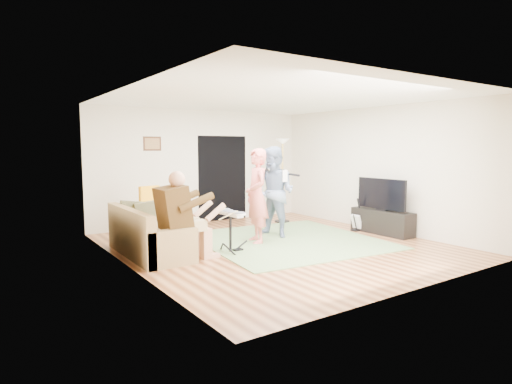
{
  "coord_description": "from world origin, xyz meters",
  "views": [
    {
      "loc": [
        -4.73,
        -6.25,
        1.82
      ],
      "look_at": [
        -0.27,
        0.3,
        0.99
      ],
      "focal_mm": 30.0,
      "sensor_mm": 36.0,
      "label": 1
    }
  ],
  "objects_px": {
    "dining_chair": "(155,221)",
    "tv_cabinet": "(382,222)",
    "drum_kit": "(230,234)",
    "guitar_spare": "(357,221)",
    "singer": "(257,196)",
    "torchiere_lamp": "(282,165)",
    "guitarist": "(274,192)",
    "sofa": "(145,239)",
    "television": "(381,194)"
  },
  "relations": [
    {
      "from": "dining_chair",
      "to": "tv_cabinet",
      "type": "relative_size",
      "value": 0.76
    },
    {
      "from": "drum_kit",
      "to": "guitar_spare",
      "type": "height_order",
      "value": "drum_kit"
    },
    {
      "from": "drum_kit",
      "to": "guitar_spare",
      "type": "distance_m",
      "value": 3.28
    },
    {
      "from": "singer",
      "to": "torchiere_lamp",
      "type": "height_order",
      "value": "torchiere_lamp"
    },
    {
      "from": "torchiere_lamp",
      "to": "tv_cabinet",
      "type": "xyz_separation_m",
      "value": [
        0.9,
        -2.29,
        -1.14
      ]
    },
    {
      "from": "guitarist",
      "to": "guitar_spare",
      "type": "bearing_deg",
      "value": 56.34
    },
    {
      "from": "drum_kit",
      "to": "torchiere_lamp",
      "type": "distance_m",
      "value": 3.39
    },
    {
      "from": "singer",
      "to": "guitar_spare",
      "type": "xyz_separation_m",
      "value": [
        2.46,
        -0.27,
        -0.69
      ]
    },
    {
      "from": "guitarist",
      "to": "tv_cabinet",
      "type": "distance_m",
      "value": 2.42
    },
    {
      "from": "drum_kit",
      "to": "guitarist",
      "type": "bearing_deg",
      "value": 23.61
    },
    {
      "from": "torchiere_lamp",
      "to": "dining_chair",
      "type": "bearing_deg",
      "value": -177.07
    },
    {
      "from": "singer",
      "to": "torchiere_lamp",
      "type": "relative_size",
      "value": 0.89
    },
    {
      "from": "guitarist",
      "to": "dining_chair",
      "type": "distance_m",
      "value": 2.45
    },
    {
      "from": "sofa",
      "to": "torchiere_lamp",
      "type": "relative_size",
      "value": 1.0
    },
    {
      "from": "sofa",
      "to": "singer",
      "type": "height_order",
      "value": "singer"
    },
    {
      "from": "singer",
      "to": "television",
      "type": "xyz_separation_m",
      "value": [
        2.63,
        -0.78,
        -0.05
      ]
    },
    {
      "from": "guitarist",
      "to": "guitar_spare",
      "type": "xyz_separation_m",
      "value": [
        1.87,
        -0.5,
        -0.71
      ]
    },
    {
      "from": "singer",
      "to": "torchiere_lamp",
      "type": "distance_m",
      "value": 2.39
    },
    {
      "from": "guitar_spare",
      "to": "torchiere_lamp",
      "type": "bearing_deg",
      "value": 110.76
    },
    {
      "from": "drum_kit",
      "to": "tv_cabinet",
      "type": "height_order",
      "value": "drum_kit"
    },
    {
      "from": "drum_kit",
      "to": "tv_cabinet",
      "type": "xyz_separation_m",
      "value": [
        3.5,
        -0.39,
        -0.07
      ]
    },
    {
      "from": "guitar_spare",
      "to": "dining_chair",
      "type": "bearing_deg",
      "value": 157.93
    },
    {
      "from": "singer",
      "to": "guitar_spare",
      "type": "distance_m",
      "value": 2.57
    },
    {
      "from": "dining_chair",
      "to": "television",
      "type": "height_order",
      "value": "television"
    },
    {
      "from": "guitar_spare",
      "to": "tv_cabinet",
      "type": "xyz_separation_m",
      "value": [
        0.22,
        -0.51,
        0.05
      ]
    },
    {
      "from": "guitar_spare",
      "to": "singer",
      "type": "bearing_deg",
      "value": 173.71
    },
    {
      "from": "drum_kit",
      "to": "dining_chair",
      "type": "distance_m",
      "value": 1.87
    },
    {
      "from": "guitarist",
      "to": "torchiere_lamp",
      "type": "xyz_separation_m",
      "value": [
        1.2,
        1.28,
        0.47
      ]
    },
    {
      "from": "guitar_spare",
      "to": "torchiere_lamp",
      "type": "distance_m",
      "value": 2.24
    },
    {
      "from": "dining_chair",
      "to": "torchiere_lamp",
      "type": "bearing_deg",
      "value": -8.24
    },
    {
      "from": "guitarist",
      "to": "sofa",
      "type": "bearing_deg",
      "value": -109.51
    },
    {
      "from": "sofa",
      "to": "tv_cabinet",
      "type": "height_order",
      "value": "sofa"
    },
    {
      "from": "guitarist",
      "to": "tv_cabinet",
      "type": "bearing_deg",
      "value": 45.63
    },
    {
      "from": "drum_kit",
      "to": "guitarist",
      "type": "height_order",
      "value": "guitarist"
    },
    {
      "from": "singer",
      "to": "torchiere_lamp",
      "type": "bearing_deg",
      "value": 145.98
    },
    {
      "from": "drum_kit",
      "to": "dining_chair",
      "type": "height_order",
      "value": "dining_chair"
    },
    {
      "from": "drum_kit",
      "to": "torchiere_lamp",
      "type": "height_order",
      "value": "torchiere_lamp"
    },
    {
      "from": "singer",
      "to": "guitarist",
      "type": "relative_size",
      "value": 0.98
    },
    {
      "from": "singer",
      "to": "guitar_spare",
      "type": "height_order",
      "value": "singer"
    },
    {
      "from": "sofa",
      "to": "drum_kit",
      "type": "relative_size",
      "value": 2.71
    },
    {
      "from": "sofa",
      "to": "singer",
      "type": "distance_m",
      "value": 2.21
    },
    {
      "from": "torchiere_lamp",
      "to": "tv_cabinet",
      "type": "relative_size",
      "value": 1.44
    },
    {
      "from": "television",
      "to": "sofa",
      "type": "bearing_deg",
      "value": 167.59
    },
    {
      "from": "singer",
      "to": "guitar_spare",
      "type": "bearing_deg",
      "value": 99.4
    },
    {
      "from": "television",
      "to": "torchiere_lamp",
      "type": "bearing_deg",
      "value": 110.35
    },
    {
      "from": "drum_kit",
      "to": "torchiere_lamp",
      "type": "xyz_separation_m",
      "value": [
        2.6,
        1.9,
        1.06
      ]
    },
    {
      "from": "sofa",
      "to": "tv_cabinet",
      "type": "relative_size",
      "value": 1.44
    },
    {
      "from": "guitarist",
      "to": "tv_cabinet",
      "type": "xyz_separation_m",
      "value": [
        2.1,
        -1.01,
        -0.67
      ]
    },
    {
      "from": "singer",
      "to": "television",
      "type": "relative_size",
      "value": 1.5
    },
    {
      "from": "television",
      "to": "guitarist",
      "type": "bearing_deg",
      "value": 153.82
    }
  ]
}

